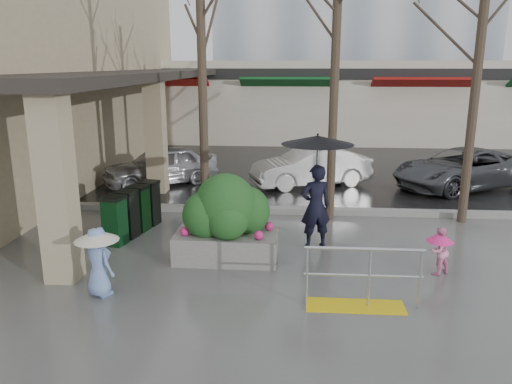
# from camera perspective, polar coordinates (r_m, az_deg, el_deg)

# --- Properties ---
(ground) EXTENTS (120.00, 120.00, 0.00)m
(ground) POSITION_cam_1_polar(r_m,az_deg,el_deg) (9.53, 2.52, -9.36)
(ground) COLOR #51514F
(ground) RESTS_ON ground
(street_asphalt) EXTENTS (120.00, 36.00, 0.01)m
(street_asphalt) POSITION_cam_1_polar(r_m,az_deg,el_deg) (30.96, 3.86, 7.26)
(street_asphalt) COLOR black
(street_asphalt) RESTS_ON ground
(curb) EXTENTS (120.00, 0.30, 0.15)m
(curb) POSITION_cam_1_polar(r_m,az_deg,el_deg) (13.27, 3.09, -2.10)
(curb) COLOR gray
(curb) RESTS_ON ground
(near_building) EXTENTS (6.00, 18.00, 8.00)m
(near_building) POSITION_cam_1_polar(r_m,az_deg,el_deg) (19.11, -25.37, 13.55)
(near_building) COLOR tan
(near_building) RESTS_ON ground
(canopy_slab) EXTENTS (2.80, 18.00, 0.25)m
(canopy_slab) POSITION_cam_1_polar(r_m,az_deg,el_deg) (17.47, -12.82, 13.35)
(canopy_slab) COLOR #2D2823
(canopy_slab) RESTS_ON pillar_front
(pillar_front) EXTENTS (0.55, 0.55, 3.50)m
(pillar_front) POSITION_cam_1_polar(r_m,az_deg,el_deg) (9.44, -21.84, 0.57)
(pillar_front) COLOR tan
(pillar_front) RESTS_ON ground
(pillar_back) EXTENTS (0.55, 0.55, 3.50)m
(pillar_back) POSITION_cam_1_polar(r_m,az_deg,el_deg) (15.44, -11.37, 6.34)
(pillar_back) COLOR tan
(pillar_back) RESTS_ON ground
(storefront_row) EXTENTS (34.00, 6.74, 4.00)m
(storefront_row) POSITION_cam_1_polar(r_m,az_deg,el_deg) (26.81, 8.20, 10.35)
(storefront_row) COLOR beige
(storefront_row) RESTS_ON ground
(handrail) EXTENTS (1.90, 0.50, 1.03)m
(handrail) POSITION_cam_1_polar(r_m,az_deg,el_deg) (8.36, 11.80, -10.41)
(handrail) COLOR yellow
(handrail) RESTS_ON ground
(tree_west) EXTENTS (3.20, 3.20, 6.80)m
(tree_west) POSITION_cam_1_polar(r_m,az_deg,el_deg) (12.59, -6.36, 20.00)
(tree_west) COLOR #382B21
(tree_west) RESTS_ON ground
(tree_midwest) EXTENTS (3.20, 3.20, 7.00)m
(tree_midwest) POSITION_cam_1_polar(r_m,az_deg,el_deg) (12.44, 9.30, 20.66)
(tree_midwest) COLOR #382B21
(tree_midwest) RESTS_ON ground
(tree_mideast) EXTENTS (3.20, 3.20, 6.50)m
(tree_mideast) POSITION_cam_1_polar(r_m,az_deg,el_deg) (13.08, 24.52, 17.65)
(tree_mideast) COLOR #382B21
(tree_mideast) RESTS_ON ground
(woman) EXTENTS (1.52, 1.52, 2.47)m
(woman) POSITION_cam_1_polar(r_m,az_deg,el_deg) (10.51, 6.92, 1.66)
(woman) COLOR black
(woman) RESTS_ON ground
(child_pink) EXTENTS (0.56, 0.52, 0.91)m
(child_pink) POSITION_cam_1_polar(r_m,az_deg,el_deg) (9.96, 20.22, -5.95)
(child_pink) COLOR #FE9BC6
(child_pink) RESTS_ON ground
(child_blue) EXTENTS (0.74, 0.74, 1.21)m
(child_blue) POSITION_cam_1_polar(r_m,az_deg,el_deg) (8.85, -17.61, -6.86)
(child_blue) COLOR #7898D6
(child_blue) RESTS_ON ground
(planter) EXTENTS (2.04, 1.20, 1.78)m
(planter) POSITION_cam_1_polar(r_m,az_deg,el_deg) (9.94, -3.40, -3.12)
(planter) COLOR gray
(planter) RESTS_ON ground
(news_boxes) EXTENTS (0.87, 1.99, 1.09)m
(news_boxes) POSITION_cam_1_polar(r_m,az_deg,el_deg) (11.88, -13.88, -2.13)
(news_boxes) COLOR #0C3516
(news_boxes) RESTS_ON ground
(car_a) EXTENTS (3.91, 3.26, 1.26)m
(car_a) POSITION_cam_1_polar(r_m,az_deg,el_deg) (16.59, -10.86, 2.99)
(car_a) COLOR #B1B1B6
(car_a) RESTS_ON ground
(car_b) EXTENTS (4.05, 2.63, 1.26)m
(car_b) POSITION_cam_1_polar(r_m,az_deg,el_deg) (16.21, 6.28, 2.90)
(car_b) COLOR silver
(car_b) RESTS_ON ground
(car_c) EXTENTS (4.98, 3.98, 1.26)m
(car_c) POSITION_cam_1_polar(r_m,az_deg,el_deg) (17.10, 22.45, 2.49)
(car_c) COLOR #4E5155
(car_c) RESTS_ON ground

